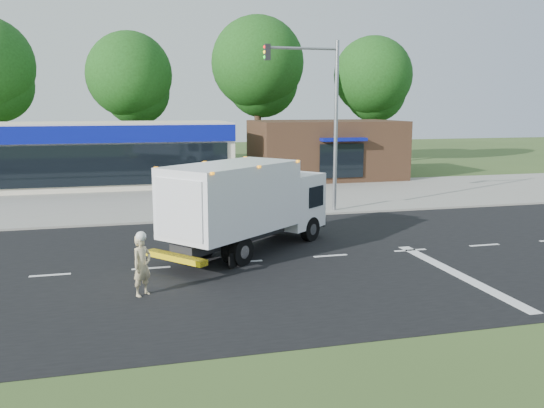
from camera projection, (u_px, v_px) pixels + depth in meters
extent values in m
plane|color=#385123|center=(330.00, 256.00, 19.61)|extent=(120.00, 120.00, 0.00)
cube|color=black|center=(330.00, 256.00, 19.61)|extent=(60.00, 14.00, 0.02)
cube|color=gray|center=(271.00, 212.00, 27.42)|extent=(60.00, 2.40, 0.12)
cube|color=gray|center=(246.00, 195.00, 32.96)|extent=(60.00, 9.00, 0.02)
cube|color=silver|center=(50.00, 275.00, 17.38)|extent=(1.20, 0.15, 0.01)
cube|color=silver|center=(151.00, 268.00, 18.12)|extent=(1.20, 0.15, 0.01)
cube|color=silver|center=(244.00, 262.00, 18.86)|extent=(1.20, 0.15, 0.01)
cube|color=silver|center=(330.00, 256.00, 19.61)|extent=(1.20, 0.15, 0.01)
cube|color=silver|center=(410.00, 250.00, 20.35)|extent=(1.20, 0.15, 0.01)
cube|color=silver|center=(484.00, 245.00, 21.09)|extent=(1.20, 0.15, 0.01)
cube|color=silver|center=(457.00, 274.00, 17.49)|extent=(0.40, 7.00, 0.01)
cube|color=black|center=(232.00, 237.00, 19.46)|extent=(4.36, 3.81, 0.34)
cube|color=white|center=(289.00, 200.00, 22.05)|extent=(2.82, 2.84, 2.03)
cube|color=black|center=(303.00, 192.00, 22.74)|extent=(1.27, 1.52, 0.87)
cube|color=white|center=(231.00, 198.00, 19.23)|extent=(5.22, 4.86, 2.27)
cube|color=silver|center=(179.00, 210.00, 17.30)|extent=(1.27, 1.54, 1.84)
cube|color=yellow|center=(176.00, 258.00, 17.41)|extent=(1.73, 2.01, 0.17)
cube|color=orange|center=(231.00, 164.00, 19.04)|extent=(5.09, 4.77, 0.08)
cylinder|color=black|center=(271.00, 223.00, 22.80)|extent=(0.90, 0.81, 0.93)
cylinder|color=black|center=(310.00, 229.00, 21.73)|extent=(0.90, 0.81, 0.93)
cylinder|color=black|center=(197.00, 243.00, 19.52)|extent=(0.90, 0.81, 0.93)
cylinder|color=black|center=(241.00, 252.00, 18.39)|extent=(0.90, 0.81, 0.93)
imported|color=tan|center=(142.00, 266.00, 15.44)|extent=(0.72, 0.71, 1.67)
sphere|color=white|center=(141.00, 236.00, 15.30)|extent=(0.28, 0.28, 0.28)
cube|color=beige|center=(85.00, 155.00, 36.12)|extent=(18.00, 6.00, 4.00)
cube|color=#081285|center=(81.00, 135.00, 32.97)|extent=(18.00, 0.30, 1.00)
cube|color=black|center=(83.00, 166.00, 33.28)|extent=(17.00, 0.12, 2.40)
cube|color=#382316|center=(326.00, 150.00, 40.07)|extent=(10.00, 6.00, 4.00)
cube|color=#081285|center=(342.00, 139.00, 36.96)|extent=(3.00, 1.20, 0.20)
cube|color=black|center=(342.00, 161.00, 37.25)|extent=(3.00, 0.12, 2.20)
cylinder|color=gray|center=(336.00, 128.00, 26.92)|extent=(0.18, 0.18, 8.00)
cylinder|color=gray|center=(302.00, 48.00, 25.88)|extent=(3.40, 0.12, 0.12)
cube|color=black|center=(267.00, 52.00, 25.52)|extent=(0.25, 0.25, 0.70)
cylinder|color=#332114|center=(131.00, 126.00, 44.25)|extent=(0.56, 0.56, 6.86)
sphere|color=#194313|center=(129.00, 74.00, 43.58)|extent=(6.47, 6.47, 6.47)
sphere|color=#194313|center=(136.00, 92.00, 44.39)|extent=(5.10, 5.10, 5.10)
cylinder|color=#332114|center=(258.00, 119.00, 46.63)|extent=(0.56, 0.56, 7.84)
sphere|color=#194313|center=(257.00, 63.00, 45.87)|extent=(7.39, 7.39, 7.39)
sphere|color=#194313|center=(262.00, 81.00, 46.72)|extent=(5.82, 5.82, 5.82)
cylinder|color=#332114|center=(371.00, 123.00, 49.18)|extent=(0.56, 0.56, 7.00)
sphere|color=#194313|center=(373.00, 76.00, 48.49)|extent=(6.60, 6.60, 6.60)
sphere|color=#194313|center=(375.00, 91.00, 49.32)|extent=(5.20, 5.20, 5.20)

